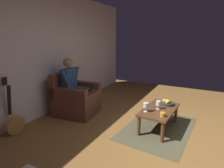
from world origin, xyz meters
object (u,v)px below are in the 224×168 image
at_px(wine_glass_near, 158,104).
at_px(wine_glass_far, 146,106).
at_px(person_seated, 74,84).
at_px(guitar, 14,122).
at_px(coffee_table, 159,112).
at_px(fruit_bowl, 167,103).
at_px(candle_jar, 163,115).
at_px(armchair, 76,99).

relative_size(wine_glass_near, wine_glass_far, 0.94).
xyz_separation_m(person_seated, guitar, (1.22, -0.34, -0.45)).
distance_m(coffee_table, fruit_bowl, 0.29).
height_order(guitar, candle_jar, guitar).
xyz_separation_m(armchair, wine_glass_far, (0.09, 1.62, 0.18)).
height_order(guitar, fruit_bowl, guitar).
height_order(coffee_table, wine_glass_near, wine_glass_near).
distance_m(person_seated, coffee_table, 1.87).
bearing_deg(wine_glass_far, person_seated, -92.88).
bearing_deg(wine_glass_near, fruit_bowl, 162.14).
relative_size(wine_glass_near, fruit_bowl, 0.59).
height_order(wine_glass_near, wine_glass_far, wine_glass_far).
height_order(person_seated, candle_jar, person_seated).
relative_size(person_seated, wine_glass_near, 8.14).
xyz_separation_m(person_seated, wine_glass_far, (0.08, 1.65, -0.17)).
bearing_deg(person_seated, guitar, -24.03).
distance_m(person_seated, guitar, 1.35).
height_order(person_seated, guitar, person_seated).
relative_size(armchair, wine_glass_far, 5.75).
bearing_deg(fruit_bowl, armchair, -77.14).
xyz_separation_m(coffee_table, candle_jar, (0.32, 0.13, 0.10)).
distance_m(fruit_bowl, candle_jar, 0.59).
distance_m(person_seated, wine_glass_near, 1.83).
bearing_deg(wine_glass_far, guitar, -60.32).
distance_m(armchair, wine_glass_near, 1.80).
bearing_deg(fruit_bowl, coffee_table, -15.91).
distance_m(armchair, fruit_bowl, 1.93).
relative_size(armchair, wine_glass_near, 6.10).
bearing_deg(wine_glass_near, coffee_table, 143.51).
bearing_deg(coffee_table, guitar, -57.44).
relative_size(coffee_table, wine_glass_near, 6.52).
relative_size(guitar, wine_glass_near, 6.70).
xyz_separation_m(armchair, wine_glass_near, (-0.14, 1.78, 0.17)).
bearing_deg(wine_glass_far, coffee_table, 144.50).
bearing_deg(wine_glass_near, guitar, -57.68).
bearing_deg(candle_jar, coffee_table, -157.44).
height_order(wine_glass_near, candle_jar, wine_glass_near).
bearing_deg(candle_jar, person_seated, -94.48).
relative_size(person_seated, guitar, 1.21).
height_order(fruit_bowl, candle_jar, fruit_bowl).
bearing_deg(wine_glass_near, person_seated, -85.47).
height_order(armchair, candle_jar, armchair).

